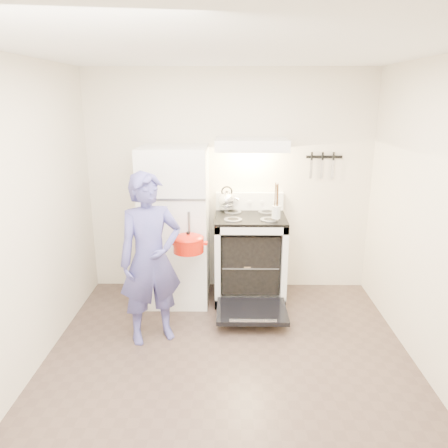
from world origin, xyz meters
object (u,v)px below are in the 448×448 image
at_px(refrigerator, 176,225).
at_px(person, 151,259).
at_px(dutch_oven, 188,245).
at_px(stove_body, 250,259).
at_px(tea_kettle, 227,199).

relative_size(refrigerator, person, 1.08).
bearing_deg(dutch_oven, stove_body, 43.31).
height_order(refrigerator, stove_body, refrigerator).
relative_size(refrigerator, stove_body, 1.85).
bearing_deg(tea_kettle, stove_body, -40.44).
relative_size(person, dutch_oven, 4.34).
relative_size(refrigerator, dutch_oven, 4.66).
bearing_deg(person, tea_kettle, 33.77).
relative_size(stove_body, person, 0.58).
bearing_deg(stove_body, dutch_oven, -136.69).
relative_size(tea_kettle, dutch_oven, 0.78).
relative_size(stove_body, dutch_oven, 2.52).
distance_m(stove_body, dutch_oven, 0.93).
bearing_deg(stove_body, tea_kettle, 139.56).
distance_m(tea_kettle, dutch_oven, 0.92).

